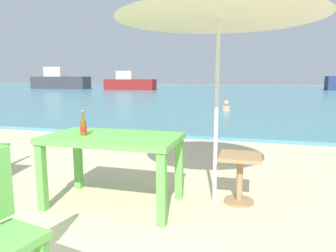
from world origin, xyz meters
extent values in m
cube|color=teal|center=(0.00, 30.00, 0.04)|extent=(120.00, 50.00, 0.08)
cube|color=#60B24C|center=(-0.24, 1.25, 0.73)|extent=(1.40, 0.80, 0.06)
cube|color=#60B24C|center=(-0.88, 0.91, 0.35)|extent=(0.08, 0.08, 0.70)
cube|color=#60B24C|center=(0.40, 0.91, 0.35)|extent=(0.08, 0.08, 0.70)
cube|color=#60B24C|center=(-0.88, 1.59, 0.35)|extent=(0.08, 0.08, 0.70)
cube|color=#60B24C|center=(0.40, 1.59, 0.35)|extent=(0.08, 0.08, 0.70)
cylinder|color=brown|center=(-0.53, 1.17, 0.84)|extent=(0.06, 0.06, 0.16)
cone|color=brown|center=(-0.53, 1.17, 0.92)|extent=(0.06, 0.06, 0.03)
cylinder|color=brown|center=(-0.53, 1.17, 0.97)|extent=(0.03, 0.03, 0.09)
cylinder|color=red|center=(-0.53, 1.17, 0.83)|extent=(0.07, 0.07, 0.05)
cylinder|color=gold|center=(-0.53, 1.17, 1.02)|extent=(0.03, 0.03, 0.01)
cylinder|color=silver|center=(0.80, 1.60, 1.15)|extent=(0.04, 0.04, 2.30)
cone|color=beige|center=(0.80, 1.60, 2.12)|extent=(2.10, 2.10, 0.36)
cube|color=#9E7A51|center=(1.06, 1.66, 0.52)|extent=(0.44, 0.44, 0.04)
cylinder|color=#9E7A51|center=(1.06, 1.66, 0.25)|extent=(0.07, 0.07, 0.50)
cylinder|color=#9E7A51|center=(1.06, 1.66, 0.01)|extent=(0.32, 0.32, 0.03)
cube|color=#60B24C|center=(-2.06, 1.69, 0.21)|extent=(0.06, 0.06, 0.42)
cylinder|color=tan|center=(0.15, 10.56, 0.18)|extent=(0.34, 0.34, 0.20)
sphere|color=tan|center=(0.15, 10.56, 0.39)|extent=(0.21, 0.21, 0.21)
cube|color=#38383F|center=(-20.80, 30.19, 0.79)|extent=(6.93, 1.89, 1.42)
cube|color=silver|center=(-21.43, 30.19, 2.05)|extent=(2.21, 1.42, 1.10)
cube|color=maroon|center=(-11.60, 29.16, 0.64)|extent=(5.49, 1.50, 1.12)
cube|color=silver|center=(-12.10, 29.16, 1.64)|extent=(1.75, 1.12, 0.87)
camera|label=1|loc=(1.17, -1.65, 1.36)|focal=32.91mm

